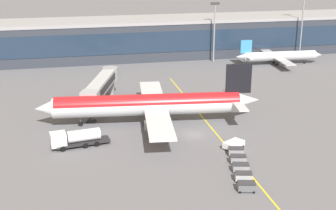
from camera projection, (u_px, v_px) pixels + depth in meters
ground_plane at (193, 135)px, 91.86m from camera, size 700.00×700.00×0.00m
apron_lead_in_line at (213, 129)px, 94.63m from camera, size 0.60×80.00×0.01m
terminal_building at (167, 37)px, 157.55m from camera, size 154.22×18.52×12.93m
main_airliner at (149, 105)px, 96.42m from camera, size 46.68×37.11×12.34m
jet_bridge at (102, 84)px, 107.10m from camera, size 10.14×23.25×6.88m
fuel_tanker at (76, 138)px, 85.71m from camera, size 11.06×4.20×3.25m
pushback_tug at (233, 144)px, 85.22m from camera, size 4.44×3.96×1.40m
baggage_cart_0 at (246, 186)px, 70.30m from camera, size 2.93×2.13×1.48m
baggage_cart_1 at (243, 177)px, 73.34m from camera, size 2.93×2.13×1.48m
baggage_cart_2 at (241, 167)px, 76.37m from camera, size 2.93×2.13×1.48m
baggage_cart_3 at (238, 159)px, 79.40m from camera, size 2.93×2.13×1.48m
baggage_cart_4 at (236, 151)px, 82.44m from camera, size 2.93×2.13×1.48m
commuter_jet_far at (279, 56)px, 146.67m from camera, size 28.65×22.61×8.12m
apron_light_mast_0 at (303, 17)px, 152.82m from camera, size 2.80×0.50×23.38m
apron_light_mast_1 at (214, 27)px, 147.50m from camera, size 2.80×0.50×18.98m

